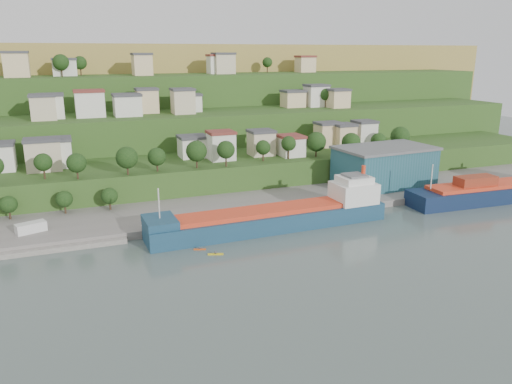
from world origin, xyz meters
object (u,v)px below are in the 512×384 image
caravan (31,229)px  cargo_ship_far (506,191)px  kayak_orange (200,249)px  cargo_ship_near (278,218)px  warehouse (384,166)px

caravan → cargo_ship_far: bearing=-25.8°
kayak_orange → caravan: bearing=169.5°
cargo_ship_near → cargo_ship_far: cargo_ship_far is taller
cargo_ship_far → caravan: (-136.37, 15.07, 0.14)m
cargo_ship_near → kayak_orange: 24.07m
cargo_ship_far → cargo_ship_near: bearing=-178.1°
warehouse → kayak_orange: 75.68m
cargo_ship_near → cargo_ship_far: bearing=-2.3°
cargo_ship_far → caravan: cargo_ship_far is taller
caravan → kayak_orange: size_ratio=2.43×
warehouse → kayak_orange: warehouse is taller
cargo_ship_far → caravan: 137.20m
cargo_ship_far → warehouse: 37.62m
kayak_orange → cargo_ship_far: bearing=22.8°
cargo_ship_near → caravan: (-59.41, 13.79, 0.18)m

